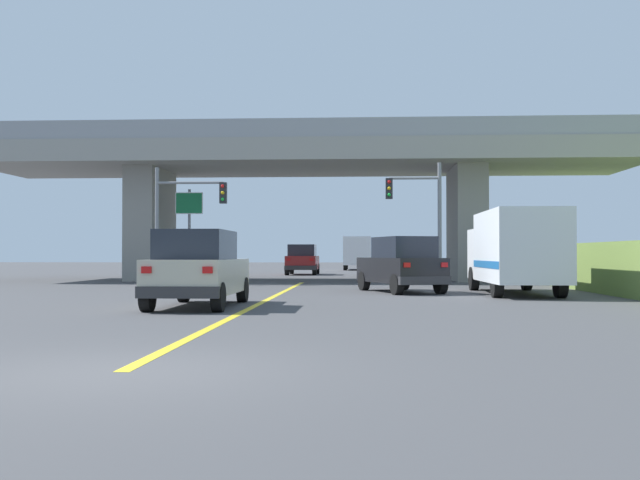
{
  "coord_description": "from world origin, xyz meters",
  "views": [
    {
      "loc": [
        2.84,
        -8.68,
        1.41
      ],
      "look_at": [
        1.45,
        16.79,
        1.88
      ],
      "focal_mm": 41.61,
      "sensor_mm": 36.0,
      "label": 1
    }
  ],
  "objects_px": {
    "traffic_signal_farside": "(181,210)",
    "suv_crossing": "(401,265)",
    "highway_sign": "(189,214)",
    "box_truck": "(515,250)",
    "semi_truck_distant": "(357,252)",
    "traffic_signal_nearside": "(422,208)",
    "suv_lead": "(198,269)",
    "sedan_oncoming": "(303,260)"
  },
  "relations": [
    {
      "from": "suv_crossing",
      "to": "highway_sign",
      "type": "bearing_deg",
      "value": 115.38
    },
    {
      "from": "box_truck",
      "to": "traffic_signal_nearside",
      "type": "bearing_deg",
      "value": 106.79
    },
    {
      "from": "traffic_signal_nearside",
      "to": "semi_truck_distant",
      "type": "relative_size",
      "value": 0.83
    },
    {
      "from": "semi_truck_distant",
      "to": "traffic_signal_farside",
      "type": "bearing_deg",
      "value": -104.2
    },
    {
      "from": "box_truck",
      "to": "highway_sign",
      "type": "bearing_deg",
      "value": 141.31
    },
    {
      "from": "traffic_signal_nearside",
      "to": "sedan_oncoming",
      "type": "bearing_deg",
      "value": 113.76
    },
    {
      "from": "sedan_oncoming",
      "to": "traffic_signal_nearside",
      "type": "height_order",
      "value": "traffic_signal_nearside"
    },
    {
      "from": "semi_truck_distant",
      "to": "suv_lead",
      "type": "bearing_deg",
      "value": -95.03
    },
    {
      "from": "box_truck",
      "to": "traffic_signal_nearside",
      "type": "distance_m",
      "value": 8.99
    },
    {
      "from": "suv_lead",
      "to": "suv_crossing",
      "type": "distance_m",
      "value": 9.65
    },
    {
      "from": "sedan_oncoming",
      "to": "traffic_signal_nearside",
      "type": "bearing_deg",
      "value": -66.24
    },
    {
      "from": "suv_lead",
      "to": "traffic_signal_farside",
      "type": "relative_size",
      "value": 0.9
    },
    {
      "from": "suv_crossing",
      "to": "semi_truck_distant",
      "type": "height_order",
      "value": "semi_truck_distant"
    },
    {
      "from": "sedan_oncoming",
      "to": "highway_sign",
      "type": "bearing_deg",
      "value": -111.32
    },
    {
      "from": "semi_truck_distant",
      "to": "sedan_oncoming",
      "type": "bearing_deg",
      "value": -103.4
    },
    {
      "from": "box_truck",
      "to": "traffic_signal_farside",
      "type": "relative_size",
      "value": 1.32
    },
    {
      "from": "suv_lead",
      "to": "suv_crossing",
      "type": "xyz_separation_m",
      "value": [
        5.79,
        7.73,
        -0.0
      ]
    },
    {
      "from": "suv_crossing",
      "to": "traffic_signal_nearside",
      "type": "bearing_deg",
      "value": 59.78
    },
    {
      "from": "traffic_signal_farside",
      "to": "highway_sign",
      "type": "height_order",
      "value": "traffic_signal_farside"
    },
    {
      "from": "traffic_signal_farside",
      "to": "traffic_signal_nearside",
      "type": "bearing_deg",
      "value": 4.66
    },
    {
      "from": "highway_sign",
      "to": "semi_truck_distant",
      "type": "bearing_deg",
      "value": 72.95
    },
    {
      "from": "suv_crossing",
      "to": "box_truck",
      "type": "relative_size",
      "value": 0.67
    },
    {
      "from": "traffic_signal_farside",
      "to": "suv_crossing",
      "type": "bearing_deg",
      "value": -33.26
    },
    {
      "from": "suv_lead",
      "to": "highway_sign",
      "type": "relative_size",
      "value": 1.03
    },
    {
      "from": "traffic_signal_farside",
      "to": "semi_truck_distant",
      "type": "height_order",
      "value": "traffic_signal_farside"
    },
    {
      "from": "suv_lead",
      "to": "highway_sign",
      "type": "distance_m",
      "value": 18.58
    },
    {
      "from": "highway_sign",
      "to": "semi_truck_distant",
      "type": "xyz_separation_m",
      "value": [
        8.43,
        27.48,
        -1.89
      ]
    },
    {
      "from": "suv_crossing",
      "to": "highway_sign",
      "type": "relative_size",
      "value": 1.02
    },
    {
      "from": "sedan_oncoming",
      "to": "suv_crossing",
      "type": "bearing_deg",
      "value": -76.56
    },
    {
      "from": "suv_lead",
      "to": "sedan_oncoming",
      "type": "xyz_separation_m",
      "value": [
        0.4,
        30.27,
        -0.0
      ]
    },
    {
      "from": "sedan_oncoming",
      "to": "semi_truck_distant",
      "type": "bearing_deg",
      "value": 76.6
    },
    {
      "from": "suv_lead",
      "to": "traffic_signal_nearside",
      "type": "distance_m",
      "value": 16.78
    },
    {
      "from": "suv_lead",
      "to": "semi_truck_distant",
      "type": "height_order",
      "value": "semi_truck_distant"
    },
    {
      "from": "suv_crossing",
      "to": "suv_lead",
      "type": "bearing_deg",
      "value": -146.62
    },
    {
      "from": "box_truck",
      "to": "traffic_signal_farside",
      "type": "xyz_separation_m",
      "value": [
        -13.57,
        7.49,
        1.89
      ]
    },
    {
      "from": "suv_crossing",
      "to": "traffic_signal_farside",
      "type": "relative_size",
      "value": 0.89
    },
    {
      "from": "suv_lead",
      "to": "semi_truck_distant",
      "type": "xyz_separation_m",
      "value": [
        3.99,
        45.36,
        0.51
      ]
    },
    {
      "from": "suv_lead",
      "to": "highway_sign",
      "type": "xyz_separation_m",
      "value": [
        -4.44,
        17.89,
        2.4
      ]
    },
    {
      "from": "sedan_oncoming",
      "to": "semi_truck_distant",
      "type": "height_order",
      "value": "semi_truck_distant"
    },
    {
      "from": "sedan_oncoming",
      "to": "box_truck",
      "type": "bearing_deg",
      "value": -68.64
    },
    {
      "from": "traffic_signal_nearside",
      "to": "highway_sign",
      "type": "bearing_deg",
      "value": 165.93
    },
    {
      "from": "highway_sign",
      "to": "box_truck",
      "type": "bearing_deg",
      "value": -38.69
    }
  ]
}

